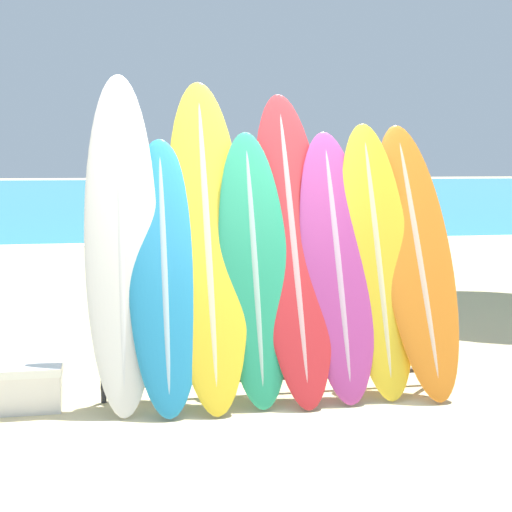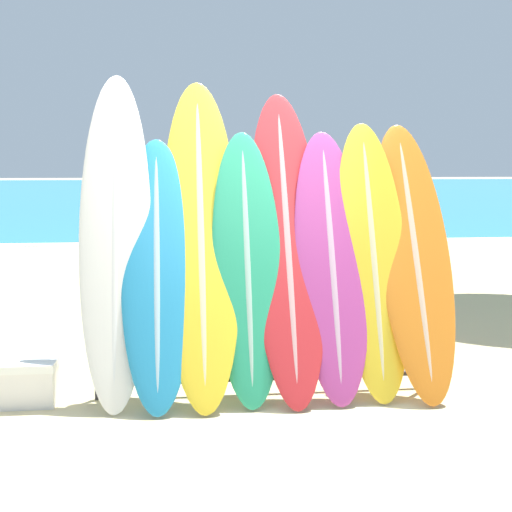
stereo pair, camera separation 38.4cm
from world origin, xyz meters
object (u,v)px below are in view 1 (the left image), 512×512
at_px(person_near_water, 240,223).
at_px(person_mid_beach, 161,214).
at_px(surfboard_slot_3, 254,264).
at_px(surfboard_slot_5, 337,261).
at_px(surfboard_rack, 275,329).
at_px(surfboard_slot_2, 207,236).
at_px(cooler_box, 29,386).
at_px(surfboard_slot_0, 121,236).
at_px(surfboard_slot_7, 417,255).
at_px(surfboard_slot_1, 164,270).
at_px(surfboard_slot_6, 377,256).
at_px(surfboard_slot_4, 293,241).

xyz_separation_m(person_near_water, person_mid_beach, (-1.13, 0.98, 0.09)).
bearing_deg(surfboard_slot_3, surfboard_slot_5, 0.28).
xyz_separation_m(surfboard_rack, person_mid_beach, (-0.55, 6.35, 0.43)).
bearing_deg(surfboard_slot_3, surfboard_slot_2, 160.78).
bearing_deg(cooler_box, surfboard_slot_2, 6.69).
bearing_deg(surfboard_rack, surfboard_slot_0, 175.11).
distance_m(surfboard_slot_3, surfboard_slot_5, 0.64).
distance_m(surfboard_slot_5, surfboard_slot_7, 0.65).
bearing_deg(surfboard_slot_1, surfboard_slot_7, 0.94).
height_order(surfboard_rack, person_near_water, person_near_water).
bearing_deg(surfboard_slot_6, surfboard_slot_4, 173.28).
xyz_separation_m(surfboard_slot_4, person_mid_beach, (-0.70, 6.26, -0.22)).
height_order(surfboard_slot_4, person_near_water, surfboard_slot_4).
bearing_deg(surfboard_slot_0, cooler_box, -168.71).
height_order(surfboard_slot_2, person_near_water, surfboard_slot_2).
xyz_separation_m(surfboard_slot_0, cooler_box, (-0.67, -0.13, -1.05)).
bearing_deg(surfboard_slot_0, surfboard_slot_7, -1.86).
xyz_separation_m(surfboard_slot_5, surfboard_slot_6, (0.32, 0.01, 0.03)).
relative_size(surfboard_slot_0, surfboard_slot_4, 1.05).
distance_m(surfboard_rack, surfboard_slot_6, 0.96).
relative_size(surfboard_slot_4, surfboard_slot_6, 1.12).
height_order(surfboard_slot_5, cooler_box, surfboard_slot_5).
xyz_separation_m(surfboard_slot_2, cooler_box, (-1.30, -0.15, -1.04)).
relative_size(surfboard_slot_1, surfboard_slot_7, 0.94).
relative_size(surfboard_slot_6, person_mid_beach, 1.21).
xyz_separation_m(surfboard_rack, surfboard_slot_3, (-0.16, -0.00, 0.50)).
xyz_separation_m(surfboard_rack, cooler_box, (-1.79, -0.04, -0.34)).
distance_m(surfboard_slot_1, person_mid_beach, 6.37).
relative_size(surfboard_rack, surfboard_slot_1, 1.34).
height_order(surfboard_slot_0, person_mid_beach, surfboard_slot_0).
height_order(surfboard_slot_7, cooler_box, surfboard_slot_7).
distance_m(surfboard_slot_2, cooler_box, 1.67).
relative_size(surfboard_rack, person_mid_beach, 1.52).
relative_size(surfboard_slot_2, surfboard_slot_4, 1.04).
bearing_deg(surfboard_slot_2, surfboard_slot_3, -19.22).
xyz_separation_m(surfboard_slot_1, surfboard_slot_6, (1.62, 0.02, 0.06)).
bearing_deg(cooler_box, surfboard_slot_5, 0.96).
bearing_deg(surfboard_slot_5, surfboard_slot_3, -179.72).
bearing_deg(surfboard_rack, surfboard_slot_1, -179.38).
distance_m(surfboard_slot_3, cooler_box, 1.83).
bearing_deg(surfboard_slot_0, surfboard_slot_1, -19.18).
height_order(surfboard_slot_4, surfboard_slot_7, surfboard_slot_4).
bearing_deg(surfboard_slot_4, person_mid_beach, 96.39).
bearing_deg(surfboard_slot_0, surfboard_slot_6, -2.41).
xyz_separation_m(surfboard_slot_5, person_mid_beach, (-1.02, 6.35, -0.07)).
height_order(surfboard_slot_6, surfboard_slot_7, surfboard_slot_7).
height_order(surfboard_slot_1, person_near_water, surfboard_slot_1).
relative_size(surfboard_slot_5, person_near_water, 1.30).
bearing_deg(surfboard_slot_4, surfboard_slot_0, 179.78).
distance_m(surfboard_slot_1, cooler_box, 1.26).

